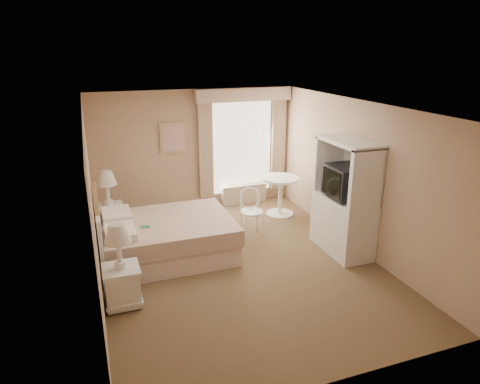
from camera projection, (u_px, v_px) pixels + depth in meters
name	position (u px, v px, depth m)	size (l,w,h in m)	color
room	(238.00, 190.00, 6.46)	(4.21, 5.51, 2.51)	brown
window	(243.00, 143.00, 9.14)	(2.05, 0.22, 2.51)	white
framed_art	(173.00, 138.00, 8.64)	(0.52, 0.04, 0.62)	tan
bed	(160.00, 237.00, 6.99)	(2.13, 1.66, 1.47)	#D5A18B
nightstand_near	(121.00, 276.00, 5.64)	(0.48, 0.48, 1.15)	white
nightstand_far	(110.00, 212.00, 7.74)	(0.50, 0.50, 1.22)	white
round_table	(280.00, 190.00, 8.70)	(0.76, 0.76, 0.80)	white
cafe_chair	(251.00, 208.00, 7.84)	(0.44, 0.44, 0.86)	white
armoire	(344.00, 206.00, 7.07)	(0.58, 1.15, 1.92)	white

